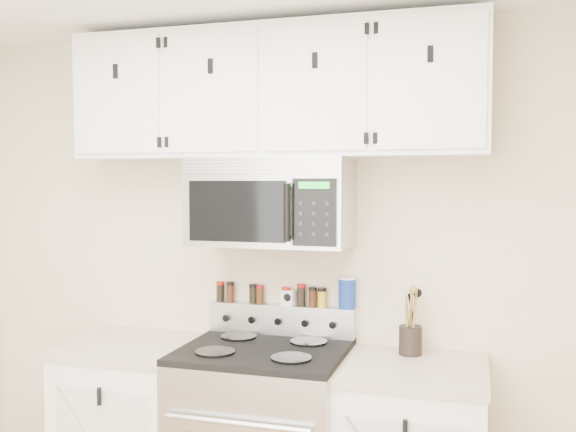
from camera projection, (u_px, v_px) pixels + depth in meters
name	position (u px, v px, depth m)	size (l,w,h in m)	color
back_wall	(283.00, 274.00, 3.28)	(3.50, 0.01, 2.50)	#C4B193
base_cabinet_left	(136.00, 432.00, 3.24)	(0.64, 0.62, 0.92)	white
microwave	(272.00, 202.00, 3.08)	(0.76, 0.44, 0.42)	#9E9EA3
upper_cabinets	(273.00, 93.00, 3.07)	(2.00, 0.35, 0.62)	white
utensil_crock	(410.00, 338.00, 2.98)	(0.11, 0.11, 0.31)	black
kitchen_timer	(289.00, 298.00, 3.24)	(0.07, 0.05, 0.08)	white
salt_canister	(347.00, 293.00, 3.16)	(0.09, 0.09, 0.16)	navy
spice_jar_0	(220.00, 291.00, 3.35)	(0.04, 0.04, 0.10)	black
spice_jar_1	(230.00, 292.00, 3.33)	(0.04, 0.04, 0.10)	#3E1D0F
spice_jar_2	(253.00, 293.00, 3.30)	(0.04, 0.04, 0.10)	black
spice_jar_3	(260.00, 294.00, 3.29)	(0.04, 0.04, 0.09)	#442210
spice_jar_4	(286.00, 296.00, 3.25)	(0.04, 0.04, 0.09)	#EFA61C
spice_jar_5	(301.00, 295.00, 3.22)	(0.04, 0.04, 0.11)	black
spice_jar_6	(313.00, 297.00, 3.21)	(0.04, 0.04, 0.10)	#3A1C0E
spice_jar_7	(322.00, 297.00, 3.19)	(0.04, 0.04, 0.10)	gold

